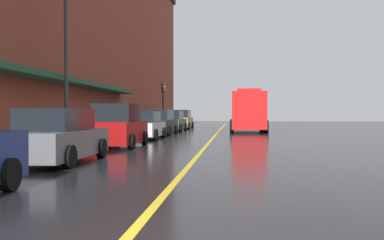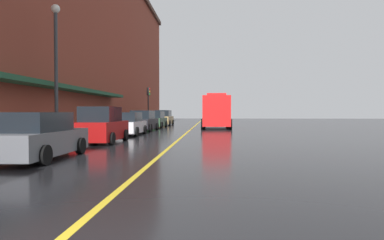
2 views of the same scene
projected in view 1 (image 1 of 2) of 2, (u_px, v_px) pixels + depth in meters
The scene contains 15 objects.
ground_plane at pixel (215, 135), 29.45m from camera, with size 112.00×112.00×0.00m, color black.
sidewalk_left at pixel (128, 134), 30.06m from camera, with size 2.40×70.00×0.15m, color #ADA8A0.
lane_center_stripe at pixel (215, 135), 29.45m from camera, with size 0.16×70.00×0.01m, color gold.
brick_building_left at pixel (26, 8), 29.62m from camera, with size 12.83×64.00×17.75m.
parked_car_1 at pixel (59, 137), 12.86m from camera, with size 1.98×4.60×1.64m.
parked_car_2 at pixel (118, 127), 18.99m from camera, with size 2.07×4.30×1.92m.
parked_car_3 at pixel (144, 126), 24.81m from camera, with size 2.05×4.17×1.62m.
parked_car_4 at pixel (160, 123), 30.28m from camera, with size 2.20×4.48×1.77m.
parked_car_5 at pixel (172, 122), 36.33m from camera, with size 2.24×4.74×1.72m.
parked_car_6 at pixel (181, 120), 42.40m from camera, with size 2.16×4.84×1.87m.
fire_truck at pixel (248, 112), 35.34m from camera, with size 2.93×8.66×3.42m.
parking_meter_0 at pixel (56, 125), 15.77m from camera, with size 0.14×0.18×1.33m.
parking_meter_3 at pixel (123, 121), 25.37m from camera, with size 0.14×0.18×1.33m.
street_lamp_left at pixel (66, 46), 18.25m from camera, with size 0.44×0.44×6.94m.
traffic_light_near at pixel (163, 96), 39.36m from camera, with size 0.38×0.36×4.30m.
Camera 1 is at (1.26, -4.45, 1.48)m, focal length 39.58 mm.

